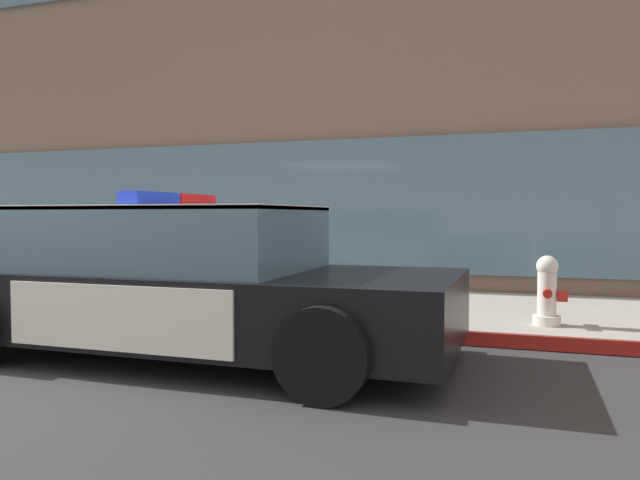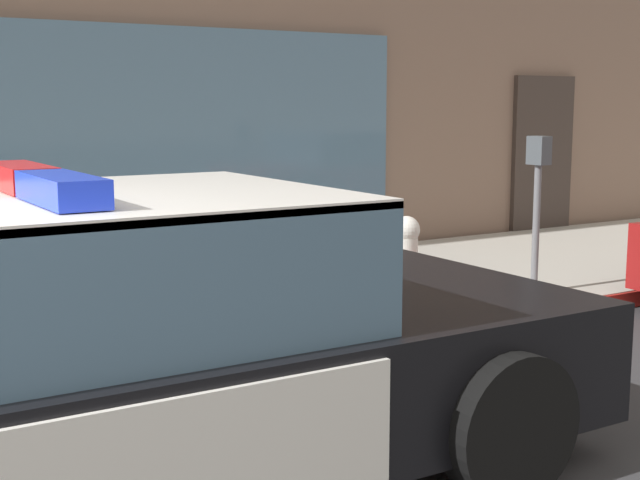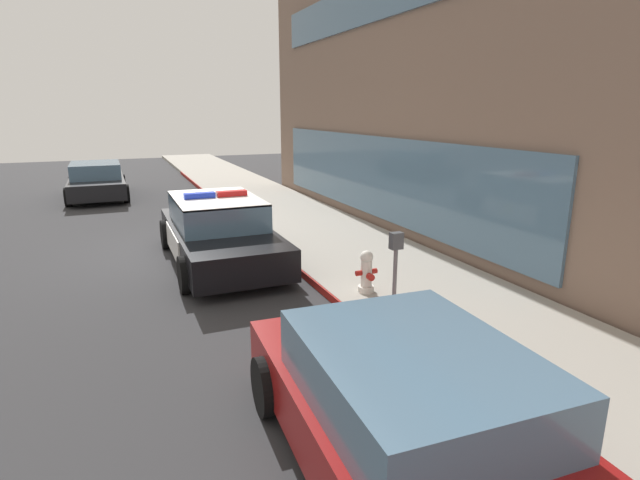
# 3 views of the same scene
# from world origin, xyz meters

# --- Properties ---
(ground) EXTENTS (48.00, 48.00, 0.00)m
(ground) POSITION_xyz_m (0.00, 0.00, 0.00)
(ground) COLOR #303033
(sidewalk) EXTENTS (48.00, 3.19, 0.15)m
(sidewalk) POSITION_xyz_m (0.00, 3.45, 0.07)
(sidewalk) COLOR #A39E93
(sidewalk) RESTS_ON ground
(curb_red_paint) EXTENTS (28.80, 0.04, 0.14)m
(curb_red_paint) POSITION_xyz_m (0.00, 1.84, 0.08)
(curb_red_paint) COLOR maroon
(curb_red_paint) RESTS_ON ground
(storefront_building) EXTENTS (20.82, 10.73, 8.12)m
(storefront_building) POSITION_xyz_m (2.40, 10.42, 4.06)
(storefront_building) COLOR #7A6051
(storefront_building) RESTS_ON ground
(police_cruiser) EXTENTS (4.81, 2.11, 1.49)m
(police_cruiser) POSITION_xyz_m (1.31, 0.59, 0.68)
(police_cruiser) COLOR black
(police_cruiser) RESTS_ON ground
(fire_hydrant) EXTENTS (0.34, 0.39, 0.73)m
(fire_hydrant) POSITION_xyz_m (4.49, 2.44, 0.50)
(fire_hydrant) COLOR silver
(fire_hydrant) RESTS_ON sidewalk
(car_down_street) EXTENTS (4.33, 2.22, 1.29)m
(car_down_street) POSITION_xyz_m (8.44, 0.78, 0.63)
(car_down_street) COLOR maroon
(car_down_street) RESTS_ON ground
(car_far_lane) EXTENTS (4.55, 2.08, 1.29)m
(car_far_lane) POSITION_xyz_m (-8.41, -1.93, 0.63)
(car_far_lane) COLOR black
(car_far_lane) RESTS_ON ground
(parking_meter) EXTENTS (0.12, 0.18, 1.34)m
(parking_meter) POSITION_xyz_m (5.72, 2.24, 1.08)
(parking_meter) COLOR slate
(parking_meter) RESTS_ON sidewalk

